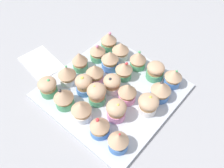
% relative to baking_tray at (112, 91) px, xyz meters
% --- Properties ---
extents(ground_plane, '(1.80, 1.80, 0.03)m').
position_rel_baking_tray_xyz_m(ground_plane, '(0.00, 0.00, -0.02)').
color(ground_plane, '#9E9EA3').
extents(baking_tray, '(0.41, 0.41, 0.01)m').
position_rel_baking_tray_xyz_m(baking_tray, '(0.00, 0.00, 0.00)').
color(baking_tray, silver).
rests_on(baking_tray, ground_plane).
extents(cupcake_0, '(0.06, 0.06, 0.07)m').
position_rel_baking_tray_xyz_m(cupcake_0, '(-0.14, -0.15, 0.04)').
color(cupcake_0, '#477AC6').
rests_on(cupcake_0, baking_tray).
extents(cupcake_1, '(0.06, 0.06, 0.06)m').
position_rel_baking_tray_xyz_m(cupcake_1, '(-0.08, -0.14, 0.04)').
color(cupcake_1, '#4C9E6B').
rests_on(cupcake_1, baking_tray).
extents(cupcake_2, '(0.06, 0.06, 0.07)m').
position_rel_baking_tray_xyz_m(cupcake_2, '(-0.00, -0.14, 0.04)').
color(cupcake_2, '#4C9E6B').
rests_on(cupcake_2, baking_tray).
extents(cupcake_3, '(0.06, 0.06, 0.07)m').
position_rel_baking_tray_xyz_m(cupcake_3, '(0.08, -0.14, 0.04)').
color(cupcake_3, white).
rests_on(cupcake_3, baking_tray).
extents(cupcake_4, '(0.06, 0.06, 0.08)m').
position_rel_baking_tray_xyz_m(cupcake_4, '(0.15, -0.15, 0.04)').
color(cupcake_4, '#4C9E6B').
rests_on(cupcake_4, baking_tray).
extents(cupcake_5, '(0.07, 0.07, 0.07)m').
position_rel_baking_tray_xyz_m(cupcake_5, '(-0.14, -0.08, 0.04)').
color(cupcake_5, '#477AC6').
rests_on(cupcake_5, baking_tray).
extents(cupcake_6, '(0.06, 0.06, 0.07)m').
position_rel_baking_tray_xyz_m(cupcake_6, '(0.01, -0.07, 0.04)').
color(cupcake_6, '#4C9E6B').
rests_on(cupcake_6, baking_tray).
extents(cupcake_7, '(0.06, 0.06, 0.08)m').
position_rel_baking_tray_xyz_m(cupcake_7, '(0.07, -0.07, 0.05)').
color(cupcake_7, '#477AC6').
rests_on(cupcake_7, baking_tray).
extents(cupcake_8, '(0.06, 0.06, 0.07)m').
position_rel_baking_tray_xyz_m(cupcake_8, '(0.14, -0.08, 0.04)').
color(cupcake_8, '#4C9E6B').
rests_on(cupcake_8, baking_tray).
extents(cupcake_9, '(0.06, 0.06, 0.07)m').
position_rel_baking_tray_xyz_m(cupcake_9, '(-0.14, -0.01, 0.04)').
color(cupcake_9, white).
rests_on(cupcake_9, baking_tray).
extents(cupcake_10, '(0.06, 0.06, 0.08)m').
position_rel_baking_tray_xyz_m(cupcake_10, '(-0.06, 0.00, 0.05)').
color(cupcake_10, pink).
rests_on(cupcake_10, baking_tray).
extents(cupcake_11, '(0.06, 0.06, 0.07)m').
position_rel_baking_tray_xyz_m(cupcake_11, '(0.00, 0.00, 0.04)').
color(cupcake_11, white).
rests_on(cupcake_11, baking_tray).
extents(cupcake_12, '(0.06, 0.06, 0.07)m').
position_rel_baking_tray_xyz_m(cupcake_12, '(0.07, 0.01, 0.04)').
color(cupcake_12, pink).
rests_on(cupcake_12, baking_tray).
extents(cupcake_13, '(0.06, 0.06, 0.08)m').
position_rel_baking_tray_xyz_m(cupcake_13, '(0.15, -0.00, 0.05)').
color(cupcake_13, '#4C9E6B').
rests_on(cupcake_13, baking_tray).
extents(cupcake_14, '(0.06, 0.06, 0.07)m').
position_rel_baking_tray_xyz_m(cupcake_14, '(-0.08, 0.07, 0.04)').
color(cupcake_14, pink).
rests_on(cupcake_14, baking_tray).
extents(cupcake_15, '(0.06, 0.06, 0.08)m').
position_rel_baking_tray_xyz_m(cupcake_15, '(0.01, 0.07, 0.05)').
color(cupcake_15, '#4C9E6B').
rests_on(cupcake_15, baking_tray).
extents(cupcake_16, '(0.06, 0.06, 0.08)m').
position_rel_baking_tray_xyz_m(cupcake_16, '(0.06, 0.07, 0.04)').
color(cupcake_16, '#477AC6').
rests_on(cupcake_16, baking_tray).
extents(cupcake_17, '(0.06, 0.06, 0.08)m').
position_rel_baking_tray_xyz_m(cupcake_17, '(0.14, 0.07, 0.04)').
color(cupcake_17, white).
rests_on(cupcake_17, baking_tray).
extents(cupcake_18, '(0.06, 0.06, 0.07)m').
position_rel_baking_tray_xyz_m(cupcake_18, '(-0.15, 0.15, 0.04)').
color(cupcake_18, '#477AC6').
rests_on(cupcake_18, baking_tray).
extents(cupcake_19, '(0.06, 0.06, 0.07)m').
position_rel_baking_tray_xyz_m(cupcake_19, '(-0.08, 0.14, 0.04)').
color(cupcake_19, '#477AC6').
rests_on(cupcake_19, baking_tray).
extents(cupcake_20, '(0.06, 0.06, 0.07)m').
position_rel_baking_tray_xyz_m(cupcake_20, '(-0.00, 0.14, 0.04)').
color(cupcake_20, white).
rests_on(cupcake_20, baking_tray).
extents(cupcake_21, '(0.06, 0.06, 0.08)m').
position_rel_baking_tray_xyz_m(cupcake_21, '(0.07, 0.15, 0.05)').
color(cupcake_21, '#4C9E6B').
rests_on(cupcake_21, baking_tray).
extents(cupcake_22, '(0.06, 0.06, 0.07)m').
position_rel_baking_tray_xyz_m(cupcake_22, '(0.15, 0.15, 0.04)').
color(cupcake_22, '#4C9E6B').
rests_on(cupcake_22, baking_tray).
extents(napkin, '(0.17, 0.13, 0.01)m').
position_rel_baking_tray_xyz_m(napkin, '(0.29, 0.07, -0.00)').
color(napkin, white).
rests_on(napkin, ground_plane).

